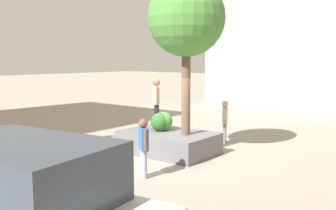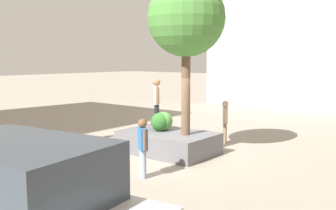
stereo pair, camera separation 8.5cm
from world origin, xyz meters
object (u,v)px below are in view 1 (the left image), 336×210
(planter_ledge, at_px, (168,142))
(pedestrian_crossing, at_px, (225,119))
(skateboarder, at_px, (156,99))
(bystander_watching, at_px, (143,144))
(skateboard, at_px, (157,128))
(plaza_tree, at_px, (186,19))

(planter_ledge, height_order, pedestrian_crossing, pedestrian_crossing)
(pedestrian_crossing, bearing_deg, skateboarder, 59.35)
(skateboarder, distance_m, bystander_watching, 3.30)
(skateboard, bearing_deg, bystander_watching, 123.70)
(skateboard, bearing_deg, pedestrian_crossing, -120.65)
(skateboarder, bearing_deg, skateboard, -26.57)
(skateboarder, bearing_deg, bystander_watching, 123.70)
(planter_ledge, distance_m, pedestrian_crossing, 2.63)
(skateboarder, xyz_separation_m, pedestrian_crossing, (-1.36, -2.30, -0.82))
(planter_ledge, bearing_deg, skateboard, -14.46)
(skateboarder, height_order, bystander_watching, skateboarder)
(skateboard, relative_size, skateboarder, 0.47)
(planter_ledge, relative_size, skateboarder, 1.82)
(plaza_tree, height_order, skateboard, plaza_tree)
(bystander_watching, bearing_deg, plaza_tree, -80.24)
(planter_ledge, distance_m, skateboard, 0.76)
(bystander_watching, bearing_deg, planter_ledge, -65.34)
(plaza_tree, height_order, skateboarder, plaza_tree)
(pedestrian_crossing, bearing_deg, skateboard, 59.35)
(planter_ledge, xyz_separation_m, bystander_watching, (-1.15, 2.50, 0.56))
(plaza_tree, relative_size, skateboard, 6.20)
(plaza_tree, relative_size, bystander_watching, 3.10)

